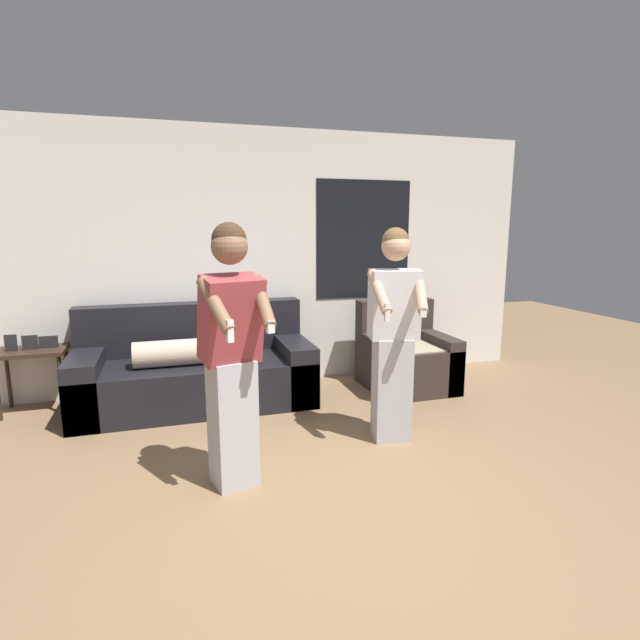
% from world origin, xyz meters
% --- Properties ---
extents(ground_plane, '(14.00, 14.00, 0.00)m').
position_xyz_m(ground_plane, '(0.00, 0.00, 0.00)').
color(ground_plane, '#846647').
extents(wall_back, '(6.17, 0.07, 2.70)m').
position_xyz_m(wall_back, '(0.02, 2.90, 1.35)').
color(wall_back, silver).
rests_on(wall_back, ground_plane).
extents(couch, '(2.19, 0.94, 0.94)m').
position_xyz_m(couch, '(-0.75, 2.41, 0.32)').
color(couch, black).
rests_on(couch, ground_plane).
extents(armchair, '(0.85, 0.86, 0.91)m').
position_xyz_m(armchair, '(1.42, 2.27, 0.31)').
color(armchair, '#332823').
rests_on(armchair, ground_plane).
extents(side_table, '(0.59, 0.42, 0.74)m').
position_xyz_m(side_table, '(-2.19, 2.63, 0.51)').
color(side_table, '#332319').
rests_on(side_table, ground_plane).
extents(person_left, '(0.46, 0.56, 1.73)m').
position_xyz_m(person_left, '(-0.60, 0.73, 0.90)').
color(person_left, '#B2B2B7').
rests_on(person_left, ground_plane).
extents(person_right, '(0.45, 0.50, 1.69)m').
position_xyz_m(person_right, '(0.71, 1.10, 0.88)').
color(person_right, '#B2B2B7').
rests_on(person_right, ground_plane).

